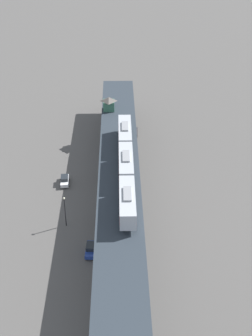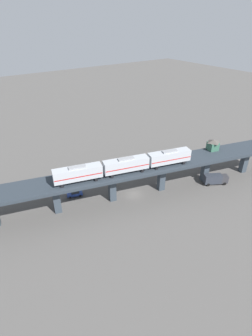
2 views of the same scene
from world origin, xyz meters
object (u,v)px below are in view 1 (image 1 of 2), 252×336
(street_car_white, at_px, (65,180))
(delivery_truck, at_px, (131,137))
(signal_hut, at_px, (109,103))
(street_car_blue, at_px, (91,249))
(street_lamp, at_px, (65,209))
(subway_train, at_px, (126,164))

(street_car_white, xyz_separation_m, delivery_truck, (-19.80, -13.87, 0.82))
(street_car_white, height_order, delivery_truck, delivery_truck)
(signal_hut, xyz_separation_m, street_car_blue, (14.10, 40.61, -9.69))
(street_car_white, bearing_deg, street_car_blue, 91.76)
(delivery_truck, relative_size, street_lamp, 1.06)
(subway_train, bearing_deg, street_car_blue, 47.48)
(subway_train, distance_m, delivery_truck, 29.98)
(subway_train, relative_size, delivery_truck, 4.96)
(subway_train, bearing_deg, street_lamp, 7.57)
(subway_train, relative_size, signal_hut, 9.28)
(street_car_blue, relative_size, delivery_truck, 0.64)
(street_car_blue, bearing_deg, street_car_white, -88.24)
(subway_train, xyz_separation_m, delivery_truck, (-9.07, -26.91, -9.61))
(subway_train, relative_size, street_car_blue, 7.72)
(subway_train, relative_size, street_lamp, 5.28)
(street_car_blue, relative_size, street_lamp, 0.68)
(signal_hut, bearing_deg, street_car_white, 48.35)
(signal_hut, bearing_deg, subway_train, 82.13)
(signal_hut, bearing_deg, street_lamp, 61.42)
(street_car_white, distance_m, delivery_truck, 24.19)
(signal_hut, bearing_deg, delivery_truck, 150.48)
(street_car_white, bearing_deg, street_lamp, 81.15)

